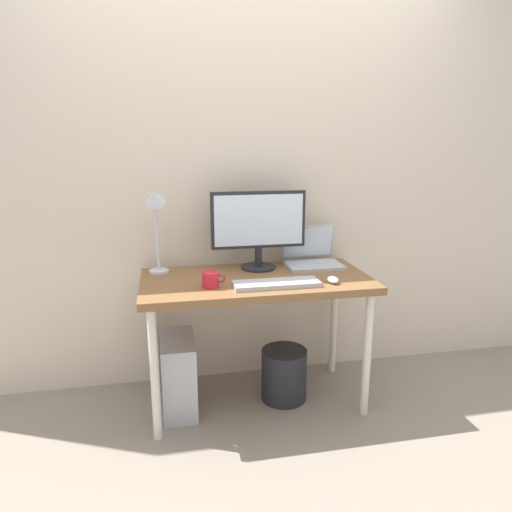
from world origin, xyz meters
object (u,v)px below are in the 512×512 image
desk_lamp (156,211)px  keyboard (276,284)px  monitor (258,225)px  laptop (311,255)px  computer_tower (179,374)px  wastebasket (284,374)px  coffee_mug (211,280)px  desk (256,291)px  mouse (333,280)px

desk_lamp → keyboard: bearing=-30.5°
monitor → laptop: bearing=3.1°
monitor → computer_tower: (-0.48, -0.18, -0.79)m
computer_tower → wastebasket: bearing=-0.9°
keyboard → coffee_mug: size_ratio=3.73×
computer_tower → wastebasket: 0.60m
computer_tower → monitor: bearing=20.1°
desk_lamp → computer_tower: size_ratio=1.18×
laptop → coffee_mug: bearing=-153.1°
laptop → computer_tower: (-0.81, -0.19, -0.59)m
laptop → coffee_mug: (-0.63, -0.32, -0.02)m
desk → monitor: bearing=74.2°
desk → desk_lamp: bearing=161.0°
laptop → desk_lamp: 0.94m
desk → desk_lamp: (-0.51, 0.18, 0.43)m
desk_lamp → mouse: desk_lamp is taller
desk → mouse: size_ratio=13.66×
desk_lamp → computer_tower: (0.08, -0.18, -0.88)m
monitor → wastebasket: size_ratio=1.80×
computer_tower → wastebasket: (0.60, -0.01, -0.06)m
laptop → desk_lamp: bearing=-178.9°
desk_lamp → wastebasket: desk_lamp is taller
desk_lamp → coffee_mug: size_ratio=4.19×
monitor → computer_tower: 0.94m
monitor → wastebasket: bearing=-58.7°
desk → mouse: mouse is taller
keyboard → monitor: bearing=93.7°
coffee_mug → mouse: bearing=-4.4°
laptop → coffee_mug: size_ratio=2.72×
desk → computer_tower: size_ratio=2.93×
mouse → monitor: bearing=132.6°
computer_tower → mouse: bearing=-12.2°
monitor → coffee_mug: (-0.31, -0.30, -0.21)m
desk → coffee_mug: size_ratio=10.43×
desk → keyboard: (0.07, -0.17, 0.09)m
laptop → keyboard: laptop is taller
desk_lamp → keyboard: desk_lamp is taller
monitor → computer_tower: monitor is taller
laptop → desk: bearing=-152.6°
desk → laptop: 0.44m
coffee_mug → monitor: bearing=44.6°
desk_lamp → coffee_mug: 0.51m
desk → wastebasket: desk is taller
mouse → computer_tower: 0.99m
laptop → wastebasket: 0.71m
coffee_mug → laptop: bearing=26.9°
desk → keyboard: 0.20m
laptop → computer_tower: bearing=-166.5°
coffee_mug → desk: bearing=26.2°
monitor → coffee_mug: monitor is taller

